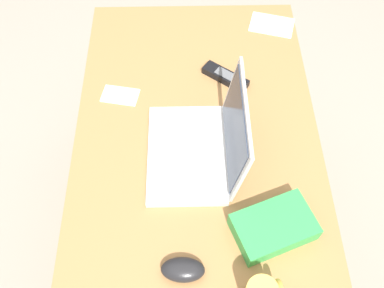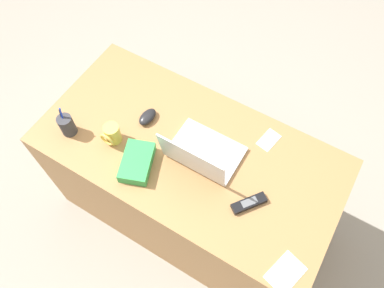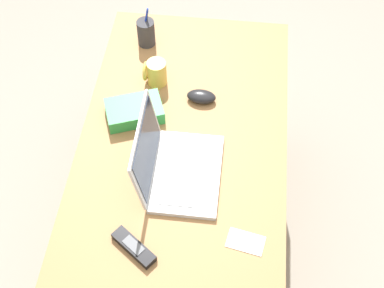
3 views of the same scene
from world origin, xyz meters
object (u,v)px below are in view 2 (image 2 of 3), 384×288
at_px(coffee_mug_white, 112,134).
at_px(snack_bag, 137,162).
at_px(cordless_phone, 249,203).
at_px(laptop, 202,154).
at_px(computer_mouse, 148,117).
at_px(pen_holder, 67,125).

distance_m(coffee_mug_white, snack_bag, 0.18).
distance_m(cordless_phone, snack_bag, 0.52).
bearing_deg(coffee_mug_white, cordless_phone, -176.93).
height_order(laptop, snack_bag, laptop).
relative_size(computer_mouse, pen_holder, 0.64).
bearing_deg(laptop, cordless_phone, 163.27).
bearing_deg(snack_bag, cordless_phone, -170.23).
bearing_deg(cordless_phone, computer_mouse, -12.94).
bearing_deg(laptop, coffee_mug_white, 16.78).
xyz_separation_m(computer_mouse, pen_holder, (0.28, 0.25, 0.04)).
xyz_separation_m(laptop, cordless_phone, (-0.28, 0.08, -0.04)).
bearing_deg(coffee_mug_white, computer_mouse, -111.86).
relative_size(coffee_mug_white, cordless_phone, 0.67).
height_order(computer_mouse, pen_holder, pen_holder).
bearing_deg(coffee_mug_white, pen_holder, 18.70).
distance_m(pen_holder, snack_bag, 0.38).
height_order(laptop, pen_holder, laptop).
xyz_separation_m(coffee_mug_white, cordless_phone, (-0.68, -0.04, -0.04)).
height_order(cordless_phone, pen_holder, pen_holder).
bearing_deg(pen_holder, coffee_mug_white, -161.30).
bearing_deg(computer_mouse, cordless_phone, 170.37).
height_order(coffee_mug_white, snack_bag, coffee_mug_white).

